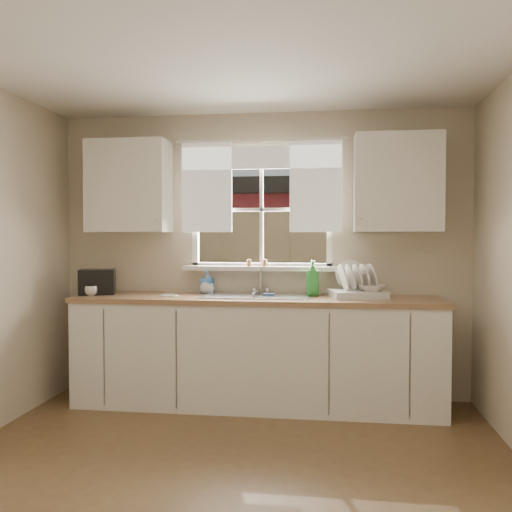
# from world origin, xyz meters

# --- Properties ---
(ground) EXTENTS (4.00, 4.00, 0.00)m
(ground) POSITION_xyz_m (0.00, 0.00, 0.00)
(ground) COLOR brown
(ground) RESTS_ON ground
(room_walls) EXTENTS (3.62, 4.02, 2.50)m
(room_walls) POSITION_xyz_m (0.00, -0.07, 1.24)
(room_walls) COLOR beige
(room_walls) RESTS_ON ground
(ceiling) EXTENTS (3.60, 4.00, 0.02)m
(ceiling) POSITION_xyz_m (0.00, 0.00, 2.50)
(ceiling) COLOR silver
(ceiling) RESTS_ON room_walls
(window) EXTENTS (1.38, 0.16, 1.06)m
(window) POSITION_xyz_m (0.00, 2.00, 1.49)
(window) COLOR white
(window) RESTS_ON room_walls
(curtains) EXTENTS (1.50, 0.03, 0.81)m
(curtains) POSITION_xyz_m (0.00, 1.95, 1.93)
(curtains) COLOR white
(curtains) RESTS_ON room_walls
(base_cabinets) EXTENTS (3.00, 0.62, 0.87)m
(base_cabinets) POSITION_xyz_m (0.00, 1.68, 0.43)
(base_cabinets) COLOR white
(base_cabinets) RESTS_ON ground
(countertop) EXTENTS (3.04, 0.65, 0.04)m
(countertop) POSITION_xyz_m (0.00, 1.68, 0.89)
(countertop) COLOR #936D49
(countertop) RESTS_ON base_cabinets
(upper_cabinet_left) EXTENTS (0.70, 0.33, 0.80)m
(upper_cabinet_left) POSITION_xyz_m (-1.15, 1.82, 1.85)
(upper_cabinet_left) COLOR white
(upper_cabinet_left) RESTS_ON room_walls
(upper_cabinet_right) EXTENTS (0.70, 0.33, 0.80)m
(upper_cabinet_right) POSITION_xyz_m (1.15, 1.82, 1.85)
(upper_cabinet_right) COLOR white
(upper_cabinet_right) RESTS_ON room_walls
(wall_outlet) EXTENTS (0.08, 0.01, 0.12)m
(wall_outlet) POSITION_xyz_m (0.88, 1.99, 1.08)
(wall_outlet) COLOR beige
(wall_outlet) RESTS_ON room_walls
(sill_jars) EXTENTS (0.18, 0.04, 0.06)m
(sill_jars) POSITION_xyz_m (-0.03, 1.94, 1.18)
(sill_jars) COLOR brown
(sill_jars) RESTS_ON window
(backyard) EXTENTS (20.00, 10.00, 6.13)m
(backyard) POSITION_xyz_m (0.58, 8.42, 3.46)
(backyard) COLOR #335421
(backyard) RESTS_ON ground
(sink) EXTENTS (0.88, 0.52, 0.40)m
(sink) POSITION_xyz_m (0.00, 1.71, 0.84)
(sink) COLOR #B7B7BC
(sink) RESTS_ON countertop
(dish_rack) EXTENTS (0.50, 0.42, 0.31)m
(dish_rack) POSITION_xyz_m (0.83, 1.75, 0.99)
(dish_rack) COLOR silver
(dish_rack) RESTS_ON countertop
(bowl) EXTENTS (0.27, 0.27, 0.05)m
(bowl) POSITION_xyz_m (0.95, 1.70, 0.99)
(bowl) COLOR white
(bowl) RESTS_ON dish_rack
(soap_bottle_a) EXTENTS (0.15, 0.15, 0.30)m
(soap_bottle_a) POSITION_xyz_m (0.46, 1.80, 1.06)
(soap_bottle_a) COLOR #287C2C
(soap_bottle_a) RESTS_ON countertop
(soap_bottle_b) EXTENTS (0.11, 0.11, 0.20)m
(soap_bottle_b) POSITION_xyz_m (-0.46, 1.87, 1.01)
(soap_bottle_b) COLOR #377BCE
(soap_bottle_b) RESTS_ON countertop
(soap_bottle_c) EXTENTS (0.15, 0.15, 0.16)m
(soap_bottle_c) POSITION_xyz_m (-0.46, 1.85, 0.99)
(soap_bottle_c) COLOR beige
(soap_bottle_c) RESTS_ON countertop
(saucer) EXTENTS (0.16, 0.16, 0.01)m
(saucer) POSITION_xyz_m (-0.74, 1.63, 0.92)
(saucer) COLOR beige
(saucer) RESTS_ON countertop
(cup) EXTENTS (0.14, 0.14, 0.08)m
(cup) POSITION_xyz_m (-1.40, 1.58, 0.95)
(cup) COLOR silver
(cup) RESTS_ON countertop
(black_appliance) EXTENTS (0.36, 0.34, 0.22)m
(black_appliance) POSITION_xyz_m (-1.40, 1.71, 1.02)
(black_appliance) COLOR black
(black_appliance) RESTS_ON countertop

